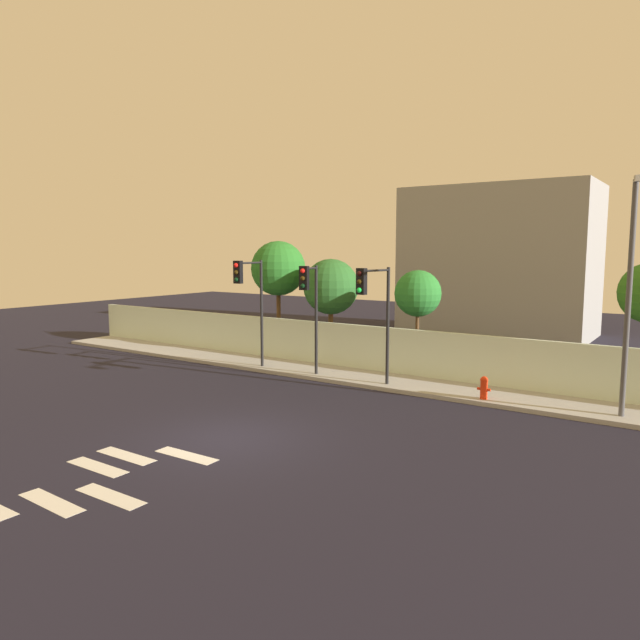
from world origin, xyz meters
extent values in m
plane|color=black|center=(0.00, 0.00, 0.00)|extent=(80.00, 80.00, 0.00)
cube|color=#A3A3A3|center=(0.00, 8.20, 0.07)|extent=(36.00, 2.40, 0.15)
cube|color=silver|center=(0.00, 9.49, 1.05)|extent=(36.00, 0.18, 1.80)
cube|color=silver|center=(-0.20, -4.95, 0.00)|extent=(1.82, 0.51, 0.01)
cube|color=silver|center=(0.53, -4.10, 0.00)|extent=(1.80, 0.45, 0.01)
cube|color=silver|center=(-1.12, -3.25, 0.00)|extent=(1.80, 0.45, 0.01)
cube|color=silver|center=(-1.18, -2.40, 0.00)|extent=(1.80, 0.44, 0.01)
cube|color=silver|center=(0.04, -1.55, 0.00)|extent=(1.81, 0.48, 0.01)
cylinder|color=black|center=(-5.12, 7.55, 2.38)|extent=(0.12, 0.12, 4.46)
cylinder|color=black|center=(-5.09, 6.81, 4.51)|extent=(0.14, 1.48, 0.08)
cube|color=black|center=(-5.06, 6.07, 4.16)|extent=(0.35, 0.21, 0.90)
sphere|color=red|center=(-5.06, 5.95, 4.43)|extent=(0.18, 0.18, 0.18)
sphere|color=#33260A|center=(-5.06, 5.95, 4.15)|extent=(0.18, 0.18, 0.18)
sphere|color=black|center=(-5.06, 5.95, 3.87)|extent=(0.18, 0.18, 0.18)
cylinder|color=black|center=(-2.34, 7.55, 2.29)|extent=(0.12, 0.12, 4.29)
cylinder|color=black|center=(-2.28, 7.07, 4.34)|extent=(0.20, 0.98, 0.08)
cube|color=black|center=(-2.22, 6.58, 3.99)|extent=(0.36, 0.24, 0.90)
sphere|color=red|center=(-2.20, 6.46, 4.26)|extent=(0.18, 0.18, 0.18)
sphere|color=#33260A|center=(-2.20, 6.46, 3.98)|extent=(0.18, 0.18, 0.18)
sphere|color=black|center=(-2.20, 6.46, 3.70)|extent=(0.18, 0.18, 0.18)
cylinder|color=black|center=(0.81, 7.55, 2.29)|extent=(0.12, 0.12, 4.27)
cylinder|color=black|center=(0.71, 6.78, 4.32)|extent=(0.30, 1.55, 0.08)
cube|color=black|center=(0.60, 6.01, 3.97)|extent=(0.36, 0.25, 0.90)
sphere|color=black|center=(0.58, 5.89, 4.24)|extent=(0.18, 0.18, 0.18)
sphere|color=#33260A|center=(0.58, 5.89, 3.96)|extent=(0.18, 0.18, 0.18)
sphere|color=#19F24C|center=(0.58, 5.89, 3.68)|extent=(0.18, 0.18, 0.18)
cylinder|color=#4C4C51|center=(8.50, 7.75, 3.59)|extent=(0.16, 0.16, 6.87)
cylinder|color=red|center=(4.47, 7.41, 0.44)|extent=(0.24, 0.24, 0.59)
sphere|color=red|center=(4.47, 7.41, 0.78)|extent=(0.26, 0.26, 0.26)
cylinder|color=red|center=(4.30, 7.41, 0.47)|extent=(0.10, 0.09, 0.09)
cylinder|color=red|center=(4.64, 7.41, 0.47)|extent=(0.10, 0.09, 0.09)
cylinder|color=brown|center=(-6.89, 10.95, 1.71)|extent=(0.20, 0.20, 3.43)
sphere|color=#297527|center=(-6.89, 10.95, 4.15)|extent=(2.63, 2.63, 2.63)
cylinder|color=brown|center=(-3.87, 10.95, 1.34)|extent=(0.22, 0.22, 2.68)
sphere|color=#2A6629|center=(-3.87, 10.95, 3.38)|extent=(2.52, 2.52, 2.52)
cylinder|color=brown|center=(0.42, 10.95, 1.36)|extent=(0.15, 0.15, 2.72)
sphere|color=#2A7F30|center=(0.42, 10.95, 3.25)|extent=(1.93, 1.93, 1.93)
cube|color=#9C9C9C|center=(-0.16, 23.49, 4.34)|extent=(10.58, 6.00, 8.69)
camera|label=1|loc=(10.54, -11.16, 5.04)|focal=32.73mm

